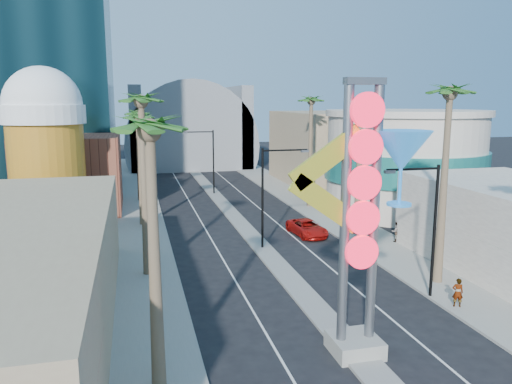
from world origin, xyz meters
The scene contains 23 objects.
sidewalk_west centered at (-9.50, 35.00, 0.07)m, with size 5.00×100.00×0.15m, color gray.
sidewalk_east centered at (9.50, 35.00, 0.07)m, with size 5.00×100.00×0.15m, color gray.
median centered at (0.00, 38.00, 0.07)m, with size 1.60×84.00×0.15m, color gray.
storefront_west centered at (-16.00, 8.00, 3.00)m, with size 10.00×28.00×6.00m, color #9E8666.
brick_filler_west centered at (-16.00, 38.00, 4.00)m, with size 10.00×10.00×8.00m, color brown.
filler_east centered at (16.00, 48.00, 5.00)m, with size 10.00×20.00×10.00m, color #9E8666.
beer_mug centered at (-17.00, 30.00, 7.84)m, with size 7.00×7.00×14.50m.
turquoise_building centered at (18.00, 30.00, 5.25)m, with size 16.60×16.60×10.60m.
canopy centered at (0.00, 72.00, 4.31)m, with size 22.00×16.00×22.00m.
neon_sign centered at (0.82, 2.96, 7.31)m, with size 6.53×2.60×12.55m.
streetlight_0 centered at (0.55, 20.00, 4.88)m, with size 3.79×0.25×8.00m.
streetlight_1 centered at (-0.55, 44.00, 4.88)m, with size 3.79×0.25×8.00m.
streetlight_2 centered at (6.72, 8.00, 4.83)m, with size 3.45×0.25×8.00m.
palm_0 centered at (-9.00, 2.00, 9.93)m, with size 2.40×2.40×11.70m.
palm_1 centered at (-9.00, 16.00, 10.82)m, with size 2.40×2.40×12.70m.
palm_2 centered at (-9.00, 30.00, 9.48)m, with size 2.40×2.40×11.20m.
palm_3 centered at (-9.00, 42.00, 9.48)m, with size 2.40×2.40×11.20m.
palm_5 centered at (9.00, 10.00, 11.27)m, with size 2.40×2.40×13.20m.
palm_6 centered at (9.00, 22.00, 9.93)m, with size 2.40×2.40×11.70m.
palm_7 centered at (9.00, 34.00, 10.82)m, with size 2.40×2.40×12.70m.
red_pickup centered at (4.79, 22.96, 0.68)m, with size 2.27×4.91×1.37m, color #B6120E.
pedestrian_a centered at (7.74, 6.22, 0.98)m, with size 0.61×0.40×1.66m, color gray.
pedestrian_b centered at (11.05, 18.86, 1.00)m, with size 0.82×0.64×1.70m, color gray.
Camera 1 is at (-9.62, -16.76, 11.60)m, focal length 35.00 mm.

